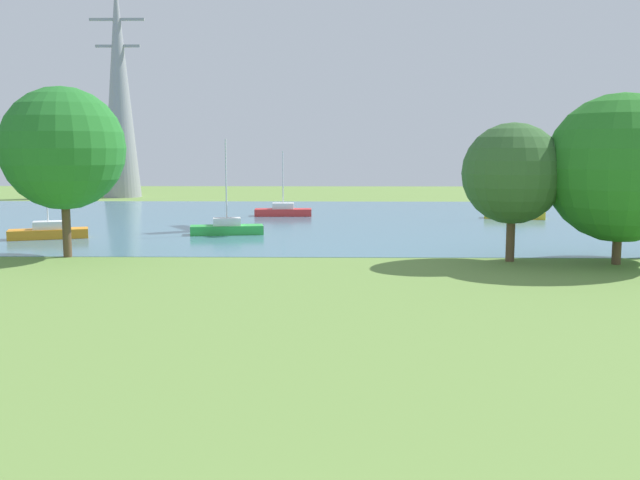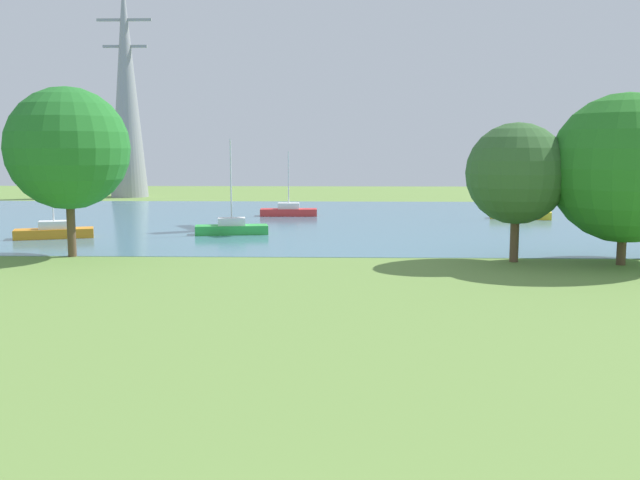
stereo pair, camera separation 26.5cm
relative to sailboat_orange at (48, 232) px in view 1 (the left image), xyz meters
The scene contains 10 objects.
ground_plane 23.76m from the sailboat_orange, 41.11° to the right, with size 160.00×160.00×0.00m, color olive.
water_surface 21.77m from the sailboat_orange, 34.67° to the left, with size 140.00×40.00×0.02m, color teal.
sailboat_orange is the anchor object (origin of this frame).
sailboat_green 11.30m from the sailboat_orange, 12.25° to the left, with size 4.98×2.26×6.31m.
sailboat_red 20.92m from the sailboat_orange, 48.44° to the left, with size 4.86×1.69×5.45m.
sailboat_yellow 35.73m from the sailboat_orange, 22.50° to the left, with size 5.02×2.65×7.79m.
tree_mid_shore 10.10m from the sailboat_orange, 61.92° to the right, with size 6.39×6.39×8.90m.
tree_east_near 28.75m from the sailboat_orange, 17.75° to the right, with size 5.08×5.08×7.00m.
tree_east_far 33.82m from the sailboat_orange, 16.49° to the right, with size 7.29×7.29×8.40m.
electricity_pylon 42.15m from the sailboat_orange, 99.90° to the left, with size 6.40×4.40×25.68m.
Camera 1 is at (0.20, -6.98, 5.68)m, focal length 39.94 mm.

